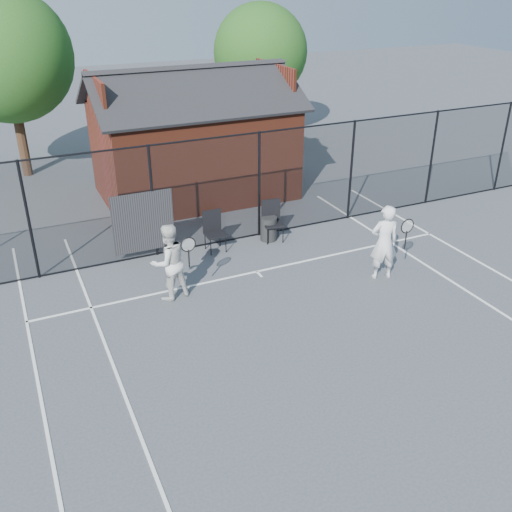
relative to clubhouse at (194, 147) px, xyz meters
name	(u,v)px	position (x,y,z in m)	size (l,w,h in m)	color
ground	(317,333)	(-0.50, -9.00, -1.61)	(80.00, 80.00, 0.00)	#44494D
court_lines	(352,369)	(-0.50, -10.32, -1.60)	(11.02, 18.00, 0.01)	white
fence	(215,194)	(-0.80, -4.00, -0.16)	(22.04, 3.00, 3.00)	black
clubhouse	(194,147)	(0.00, 0.00, 0.00)	(6.50, 4.36, 4.19)	maroon
tree_left	(6,56)	(-5.00, 4.50, 2.58)	(4.48, 4.48, 6.44)	#342615
tree_right	(260,52)	(5.00, 5.50, 2.10)	(3.97, 3.97, 5.70)	#342615
player_front	(384,242)	(2.17, -7.53, -0.66)	(0.89, 0.70, 1.89)	white
player_back	(169,262)	(-2.82, -6.28, -0.70)	(1.04, 0.85, 1.82)	silver
chair_left	(273,222)	(0.70, -4.49, -1.05)	(0.54, 0.56, 1.12)	black
chair_right	(215,233)	(-1.00, -4.44, -1.07)	(0.52, 0.54, 1.08)	black
waste_bin	(269,229)	(0.61, -4.40, -1.27)	(0.47, 0.47, 0.68)	black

